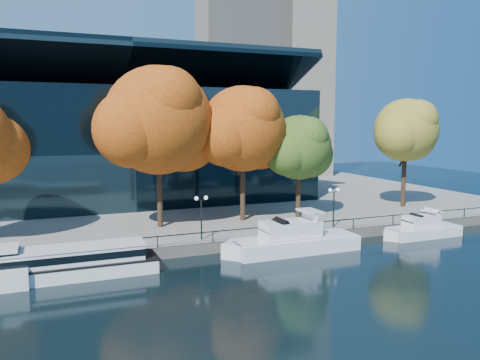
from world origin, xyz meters
name	(u,v)px	position (x,y,z in m)	size (l,w,h in m)	color
ground	(225,263)	(0.00, 0.00, 0.00)	(160.00, 160.00, 0.00)	black
promenade	(145,195)	(0.00, 36.38, 0.50)	(90.00, 67.08, 1.00)	slate
railing	(213,232)	(0.00, 3.25, 1.94)	(88.20, 0.08, 0.99)	black
convention_building	(122,145)	(-4.00, 31.79, 8.51)	(50.00, 24.57, 21.43)	black
office_tower	(261,18)	(28.00, 55.00, 33.02)	(22.50, 22.50, 65.90)	gray
tour_boat	(61,263)	(-12.76, 0.93, 1.20)	(14.92, 3.33, 2.83)	silver
cruiser_near	(291,240)	(6.58, 0.79, 1.17)	(12.96, 3.34, 3.76)	white
cruiser_far	(421,228)	(21.60, 0.87, 0.92)	(8.92, 2.47, 2.91)	white
tree_2	(161,123)	(-2.83, 11.10, 11.64)	(13.62, 11.17, 16.31)	black
tree_3	(245,131)	(6.29, 11.09, 10.79)	(11.53, 9.46, 14.60)	black
tree_4	(300,149)	(12.76, 10.40, 8.74)	(9.03, 7.40, 11.51)	black
tree_5	(407,132)	(28.50, 11.38, 10.54)	(9.88, 8.10, 13.67)	black
lamp_1	(201,208)	(-0.67, 4.50, 3.98)	(1.26, 0.36, 4.03)	black
lamp_2	(334,198)	(13.44, 4.50, 3.98)	(1.26, 0.36, 4.03)	black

